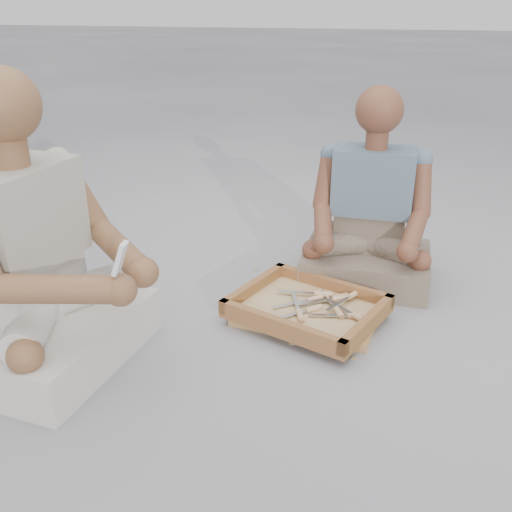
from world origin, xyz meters
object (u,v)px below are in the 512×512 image
(tool_tray, at_px, (307,308))
(craftsman, at_px, (40,271))
(companion, at_px, (370,220))
(carved_panel, at_px, (308,313))

(tool_tray, bearing_deg, craftsman, -147.38)
(tool_tray, relative_size, companion, 0.75)
(carved_panel, height_order, craftsman, craftsman)
(craftsman, height_order, companion, craftsman)
(carved_panel, relative_size, companion, 0.63)
(tool_tray, bearing_deg, companion, 70.57)
(tool_tray, distance_m, companion, 0.54)
(tool_tray, distance_m, craftsman, 0.98)
(tool_tray, xyz_separation_m, craftsman, (-0.79, -0.51, 0.27))
(craftsman, bearing_deg, companion, 137.93)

